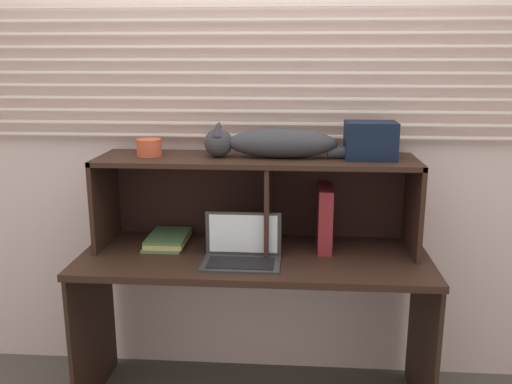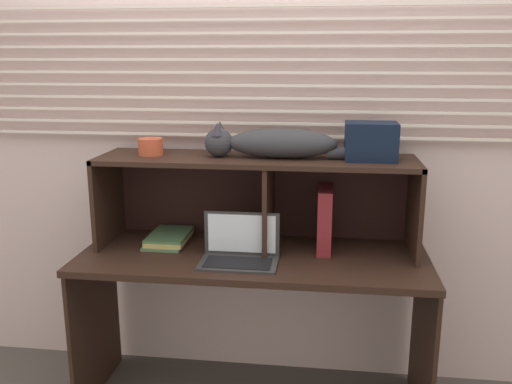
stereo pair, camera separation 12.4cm
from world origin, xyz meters
name	(u,v)px [view 2 (the right image)]	position (x,y,z in m)	size (l,w,h in m)	color
back_panel_with_blinds	(262,128)	(0.00, 0.55, 1.26)	(4.40, 0.08, 2.50)	beige
desk	(253,283)	(0.00, 0.21, 0.60)	(1.54, 0.60, 0.74)	black
hutch_shelf_unit	(258,182)	(0.01, 0.35, 1.03)	(1.42, 0.36, 0.42)	black
cat	(274,143)	(0.08, 0.32, 1.22)	(0.83, 0.15, 0.16)	#323237
laptop	(240,252)	(-0.04, 0.12, 0.78)	(0.33, 0.20, 0.20)	#2F2F2F
binder_upright	(325,219)	(0.31, 0.32, 0.88)	(0.06, 0.22, 0.29)	maroon
book_stack	(169,238)	(-0.41, 0.32, 0.76)	(0.18, 0.27, 0.05)	#50704E
small_basket	(151,147)	(-0.48, 0.32, 1.19)	(0.11, 0.11, 0.08)	#BC4C30
storage_box	(371,141)	(0.50, 0.32, 1.23)	(0.22, 0.17, 0.16)	black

